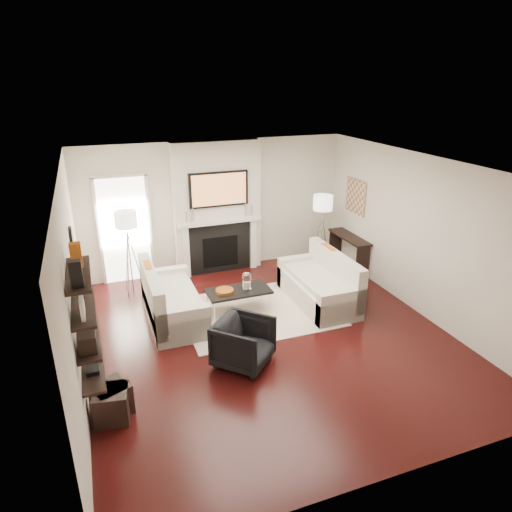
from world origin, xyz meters
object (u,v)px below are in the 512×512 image
object	(u,v)px
coffee_table	(239,291)
armchair	(244,340)
loveseat_left_base	(174,308)
lamp_right_shade	(323,203)
ottoman_near	(111,399)
lamp_left_shade	(126,219)
loveseat_right_base	(318,292)

from	to	relation	value
coffee_table	armchair	size ratio (longest dim) A/B	1.46
loveseat_left_base	armchair	world-z (taller)	armchair
loveseat_left_base	coffee_table	distance (m)	1.14
armchair	lamp_right_shade	size ratio (longest dim) A/B	1.88
ottoman_near	coffee_table	bearing A→B (deg)	40.19
coffee_table	armchair	bearing A→B (deg)	-105.62
loveseat_left_base	lamp_right_shade	xyz separation A→B (m)	(3.36, 1.11, 1.24)
coffee_table	lamp_left_shade	xyz separation A→B (m)	(-1.65, 1.46, 1.05)
loveseat_right_base	ottoman_near	world-z (taller)	loveseat_right_base
loveseat_left_base	ottoman_near	distance (m)	2.37
loveseat_right_base	armchair	xyz separation A→B (m)	(-1.88, -1.33, 0.17)
lamp_left_shade	lamp_right_shade	xyz separation A→B (m)	(3.90, -0.21, 0.00)
armchair	loveseat_left_base	bearing A→B (deg)	67.70
loveseat_right_base	ottoman_near	distance (m)	4.13
loveseat_left_base	loveseat_right_base	bearing A→B (deg)	-6.66
loveseat_right_base	lamp_left_shade	world-z (taller)	lamp_left_shade
lamp_left_shade	ottoman_near	world-z (taller)	lamp_left_shade
coffee_table	armchair	distance (m)	1.55
lamp_left_shade	lamp_right_shade	bearing A→B (deg)	-3.03
loveseat_left_base	coffee_table	size ratio (longest dim) A/B	1.64
lamp_right_shade	ottoman_near	world-z (taller)	lamp_right_shade
loveseat_right_base	coffee_table	size ratio (longest dim) A/B	1.64
loveseat_right_base	lamp_right_shade	distance (m)	2.03
loveseat_right_base	ottoman_near	bearing A→B (deg)	-154.76
armchair	lamp_left_shade	size ratio (longest dim) A/B	1.88
coffee_table	ottoman_near	distance (m)	2.98
lamp_left_shade	loveseat_right_base	bearing A→B (deg)	-27.42
loveseat_left_base	coffee_table	xyz separation A→B (m)	(1.11, -0.14, 0.19)
ottoman_near	loveseat_left_base	bearing A→B (deg)	60.66
armchair	coffee_table	bearing A→B (deg)	29.05
coffee_table	loveseat_right_base	bearing A→B (deg)	-6.08
coffee_table	lamp_left_shade	world-z (taller)	lamp_left_shade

